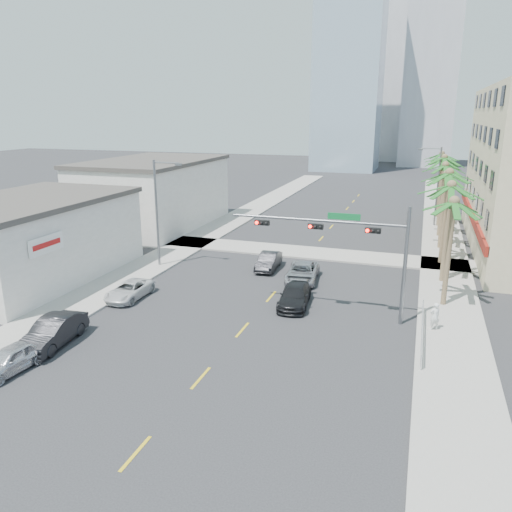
{
  "coord_description": "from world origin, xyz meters",
  "views": [
    {
      "loc": [
        9.61,
        -22.04,
        12.65
      ],
      "look_at": [
        -0.5,
        8.09,
        3.5
      ],
      "focal_mm": 35.0,
      "sensor_mm": 36.0,
      "label": 1
    }
  ],
  "objects": [
    {
      "name": "palm_tree_6",
      "position": [
        11.6,
        43.2,
        7.08
      ],
      "size": [
        4.8,
        4.8,
        7.8
      ],
      "color": "brown",
      "rests_on": "ground"
    },
    {
      "name": "streetlight_right",
      "position": [
        11.0,
        38.0,
        5.06
      ],
      "size": [
        2.55,
        0.25,
        9.0
      ],
      "color": "slate",
      "rests_on": "ground"
    },
    {
      "name": "car_parked_near",
      "position": [
        -9.4,
        -4.43,
        0.67
      ],
      "size": [
        1.98,
        4.07,
        1.34
      ],
      "primitive_type": "imported",
      "rotation": [
        0.0,
        0.0,
        -0.1
      ],
      "color": "silver",
      "rests_on": "ground"
    },
    {
      "name": "sidewalk_right",
      "position": [
        12.0,
        20.0,
        0.07
      ],
      "size": [
        4.0,
        120.0,
        0.15
      ],
      "primitive_type": "cube",
      "color": "gray",
      "rests_on": "ground"
    },
    {
      "name": "car_lane_center",
      "position": [
        1.29,
        14.11,
        0.69
      ],
      "size": [
        2.76,
        5.15,
        1.38
      ],
      "primitive_type": "imported",
      "rotation": [
        0.0,
        0.0,
        0.1
      ],
      "color": "#B2B2B7",
      "rests_on": "ground"
    },
    {
      "name": "traffic_signal_mast",
      "position": [
        5.78,
        7.95,
        5.06
      ],
      "size": [
        11.12,
        0.54,
        7.2
      ],
      "color": "slate",
      "rests_on": "ground"
    },
    {
      "name": "sidewalk_left",
      "position": [
        -12.0,
        20.0,
        0.07
      ],
      "size": [
        4.0,
        120.0,
        0.15
      ],
      "primitive_type": "cube",
      "color": "gray",
      "rests_on": "ground"
    },
    {
      "name": "car_lane_left",
      "position": [
        -2.11,
        16.2,
        0.69
      ],
      "size": [
        1.68,
        4.28,
        1.39
      ],
      "primitive_type": "imported",
      "rotation": [
        0.0,
        0.0,
        0.05
      ],
      "color": "black",
      "rests_on": "ground"
    },
    {
      "name": "car_parked_mid",
      "position": [
        -9.4,
        -1.27,
        0.79
      ],
      "size": [
        2.17,
        4.95,
        1.58
      ],
      "primitive_type": "imported",
      "rotation": [
        0.0,
        0.0,
        0.1
      ],
      "color": "black",
      "rests_on": "ground"
    },
    {
      "name": "tower_far_right",
      "position": [
        9.0,
        110.0,
        30.0
      ],
      "size": [
        12.0,
        12.0,
        60.0
      ],
      "primitive_type": "cube",
      "color": "#ADADB2",
      "rests_on": "ground"
    },
    {
      "name": "car_parked_far",
      "position": [
        -9.4,
        6.5,
        0.6
      ],
      "size": [
        2.0,
        4.32,
        1.2
      ],
      "primitive_type": "imported",
      "rotation": [
        0.0,
        0.0,
        0.0
      ],
      "color": "silver",
      "rests_on": "ground"
    },
    {
      "name": "tower_far_center",
      "position": [
        -3.0,
        125.0,
        21.0
      ],
      "size": [
        16.0,
        16.0,
        42.0
      ],
      "primitive_type": "cube",
      "color": "#ADADB2",
      "rests_on": "ground"
    },
    {
      "name": "palm_tree_1",
      "position": [
        11.6,
        17.2,
        7.43
      ],
      "size": [
        4.8,
        4.8,
        8.16
      ],
      "color": "brown",
      "rests_on": "ground"
    },
    {
      "name": "pedestrian",
      "position": [
        10.96,
        7.41,
        1.0
      ],
      "size": [
        0.74,
        0.65,
        1.69
      ],
      "primitive_type": "imported",
      "rotation": [
        0.0,
        0.0,
        3.63
      ],
      "color": "white",
      "rests_on": "sidewalk_right"
    },
    {
      "name": "palm_tree_3",
      "position": [
        11.6,
        27.6,
        7.08
      ],
      "size": [
        4.8,
        4.8,
        7.8
      ],
      "color": "brown",
      "rests_on": "ground"
    },
    {
      "name": "palm_tree_5",
      "position": [
        11.6,
        38.0,
        7.78
      ],
      "size": [
        4.8,
        4.8,
        8.52
      ],
      "color": "brown",
      "rests_on": "ground"
    },
    {
      "name": "palm_tree_2",
      "position": [
        11.6,
        22.4,
        7.78
      ],
      "size": [
        4.8,
        4.8,
        8.52
      ],
      "color": "brown",
      "rests_on": "ground"
    },
    {
      "name": "streetlight_left",
      "position": [
        -11.0,
        14.0,
        5.06
      ],
      "size": [
        2.55,
        0.25,
        9.0
      ],
      "color": "slate",
      "rests_on": "ground"
    },
    {
      "name": "car_lane_right",
      "position": [
        2.0,
        8.92,
        0.68
      ],
      "size": [
        2.37,
        4.88,
        1.37
      ],
      "primitive_type": "imported",
      "rotation": [
        0.0,
        0.0,
        0.1
      ],
      "color": "black",
      "rests_on": "ground"
    },
    {
      "name": "guardrail",
      "position": [
        10.3,
        6.0,
        0.67
      ],
      "size": [
        0.08,
        8.08,
        1.0
      ],
      "color": "silver",
      "rests_on": "ground"
    },
    {
      "name": "palm_tree_4",
      "position": [
        11.6,
        32.8,
        7.43
      ],
      "size": [
        4.8,
        4.8,
        8.16
      ],
      "color": "brown",
      "rests_on": "ground"
    },
    {
      "name": "palm_tree_7",
      "position": [
        11.6,
        48.4,
        7.43
      ],
      "size": [
        4.8,
        4.8,
        8.16
      ],
      "color": "brown",
      "rests_on": "ground"
    },
    {
      "name": "ground",
      "position": [
        0.0,
        0.0,
        0.0
      ],
      "size": [
        260.0,
        260.0,
        0.0
      ],
      "primitive_type": "plane",
      "color": "#262628",
      "rests_on": "ground"
    },
    {
      "name": "building_left_far",
      "position": [
        -19.5,
        28.0,
        3.6
      ],
      "size": [
        11.0,
        18.0,
        7.2
      ],
      "primitive_type": "cube",
      "color": "beige",
      "rests_on": "ground"
    },
    {
      "name": "tower_far_left",
      "position": [
        -8.0,
        95.0,
        24.0
      ],
      "size": [
        14.0,
        14.0,
        48.0
      ],
      "primitive_type": "cube",
      "color": "#99B2C6",
      "rests_on": "ground"
    },
    {
      "name": "building_left_near",
      "position": [
        -19.0,
        8.0,
        3.0
      ],
      "size": [
        10.0,
        16.0,
        6.0
      ],
      "primitive_type": "cube",
      "color": "beige",
      "rests_on": "ground"
    },
    {
      "name": "palm_tree_0",
      "position": [
        11.6,
        12.0,
        7.08
      ],
      "size": [
        4.8,
        4.8,
        7.8
      ],
      "color": "brown",
      "rests_on": "ground"
    },
    {
      "name": "sidewalk_cross",
      "position": [
        0.0,
        22.0,
        0.07
      ],
      "size": [
        80.0,
        4.0,
        0.15
      ],
      "primitive_type": "cube",
      "color": "gray",
      "rests_on": "ground"
    }
  ]
}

